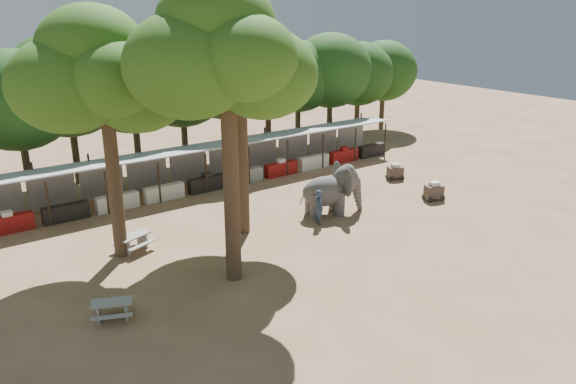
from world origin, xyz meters
TOP-DOWN VIEW (x-y plane):
  - ground at (0.00, 0.00)m, footprint 100.00×100.00m
  - vendor_stalls at (-0.00, 13.84)m, footprint 28.00×2.99m
  - yard_tree_left at (-9.13, 7.19)m, footprint 7.10×6.90m
  - yard_tree_center at (-6.13, 2.19)m, footprint 7.10×6.90m
  - yard_tree_back at (-3.13, 6.19)m, footprint 7.10×6.90m
  - backdrop_trees at (0.00, 19.00)m, footprint 46.46×5.95m
  - elephant at (2.27, 5.39)m, footprint 3.68×2.74m
  - handler at (0.71, 4.62)m, footprint 0.59×0.76m
  - picnic_table_near at (-11.25, 1.81)m, footprint 1.84×1.76m
  - picnic_table_far at (-8.35, 7.11)m, footprint 1.95×1.86m
  - cart_front at (8.54, 3.57)m, footprint 1.31×1.05m
  - cart_back at (9.71, 7.76)m, footprint 1.27×1.07m

SIDE VIEW (x-z plane):
  - ground at x=0.00m, z-range 0.00..0.00m
  - picnic_table_near at x=-11.25m, z-range 0.11..0.83m
  - picnic_table_far at x=-8.35m, z-range 0.12..0.90m
  - cart_back at x=9.71m, z-range -0.01..1.05m
  - cart_front at x=8.54m, z-range -0.01..1.10m
  - handler at x=0.71m, z-range 0.00..1.87m
  - vendor_stalls at x=0.00m, z-range -0.22..2.58m
  - elephant at x=2.27m, z-range 0.00..2.73m
  - backdrop_trees at x=0.00m, z-range 1.35..9.68m
  - yard_tree_left at x=-9.13m, z-range 2.69..13.71m
  - yard_tree_back at x=-3.13m, z-range 2.86..14.22m
  - yard_tree_center at x=-6.13m, z-range 3.19..15.23m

